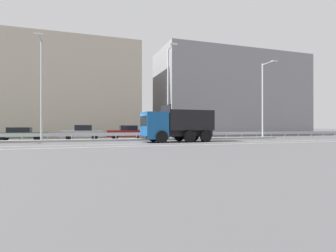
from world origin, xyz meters
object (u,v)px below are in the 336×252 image
median_road_sign (204,129)px  parked_car_5 (166,132)px  street_lamp_2 (169,89)px  parked_car_4 (127,132)px  parked_car_2 (21,134)px  street_lamp_3 (264,97)px  parked_car_3 (82,133)px  street_lamp_1 (41,85)px  dump_truck (168,127)px

median_road_sign → parked_car_5: (-3.20, 3.52, -0.40)m
street_lamp_2 → parked_car_4: street_lamp_2 is taller
parked_car_2 → parked_car_5: bearing=89.2°
street_lamp_3 → parked_car_3: 20.83m
street_lamp_2 → parked_car_5: 6.01m
street_lamp_1 → parked_car_2: street_lamp_1 is taller
street_lamp_1 → dump_truck: bearing=-17.1°
median_road_sign → parked_car_3: median_road_sign is taller
median_road_sign → parked_car_5: size_ratio=0.54×
dump_truck → parked_car_4: bearing=20.8°
dump_truck → street_lamp_3: bearing=-76.5°
street_lamp_3 → dump_truck: bearing=-165.2°
street_lamp_1 → street_lamp_2: street_lamp_2 is taller
street_lamp_1 → street_lamp_2: bearing=-0.9°
street_lamp_2 → parked_car_4: (-3.66, 3.27, -4.45)m
street_lamp_1 → street_lamp_2: size_ratio=0.97×
median_road_sign → parked_car_2: bearing=169.0°
median_road_sign → dump_truck: bearing=-146.4°
median_road_sign → parked_car_5: bearing=132.2°
dump_truck → street_lamp_2: 5.11m
parked_car_5 → street_lamp_3: bearing=74.4°
median_road_sign → parked_car_3: size_ratio=0.54×
dump_truck → parked_car_5: dump_truck is taller
median_road_sign → parked_car_2: median_road_sign is taller
median_road_sign → street_lamp_2: (-4.22, -0.38, 4.05)m
street_lamp_2 → parked_car_2: 15.38m
dump_truck → parked_car_3: dump_truck is taller
median_road_sign → parked_car_4: 8.40m
median_road_sign → street_lamp_3: (7.61, -0.10, 3.74)m
street_lamp_3 → parked_car_2: (-25.98, 3.68, -4.24)m
dump_truck → parked_car_4: (-2.60, 6.40, -0.55)m
dump_truck → parked_car_3: size_ratio=1.61×
median_road_sign → parked_car_3: bearing=166.5°
street_lamp_3 → parked_car_4: size_ratio=2.01×
parked_car_2 → parked_car_3: size_ratio=1.21×
median_road_sign → street_lamp_2: size_ratio=0.23×
parked_car_3 → parked_car_4: (4.68, -0.13, -0.01)m
median_road_sign → street_lamp_1: bearing=-179.3°
street_lamp_3 → parked_car_2: 26.58m
street_lamp_2 → parked_car_2: (-14.15, 3.96, -4.54)m
street_lamp_2 → parked_car_3: street_lamp_2 is taller
street_lamp_2 → street_lamp_3: street_lamp_2 is taller
street_lamp_2 → parked_car_3: (-8.34, 3.40, -4.45)m
parked_car_2 → parked_car_4: parked_car_4 is taller
street_lamp_1 → parked_car_5: bearing=16.2°
dump_truck → street_lamp_2: bearing=-20.0°
dump_truck → parked_car_2: (-13.09, 7.09, -0.64)m
dump_truck → street_lamp_3: street_lamp_3 is taller
street_lamp_2 → parked_car_4: size_ratio=2.14×
street_lamp_2 → parked_car_4: 6.63m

